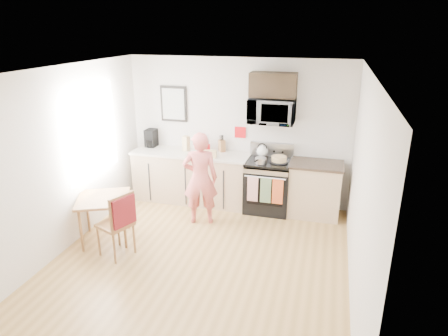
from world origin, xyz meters
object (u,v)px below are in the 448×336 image
(person, at_px, (200,179))
(chair, at_px, (120,217))
(microwave, at_px, (272,111))
(range, at_px, (268,187))
(dining_table, at_px, (103,203))
(cake, at_px, (279,159))

(person, relative_size, chair, 1.58)
(microwave, distance_m, person, 1.64)
(microwave, height_order, chair, microwave)
(microwave, xyz_separation_m, chair, (-1.70, -2.18, -1.13))
(range, height_order, microwave, microwave)
(dining_table, relative_size, cake, 2.74)
(dining_table, height_order, chair, chair)
(range, relative_size, chair, 1.19)
(chair, height_order, cake, cake)
(range, xyz_separation_m, dining_table, (-2.19, -1.69, 0.18))
(person, bearing_deg, dining_table, 21.18)
(range, height_order, chair, range)
(range, bearing_deg, microwave, 90.06)
(microwave, bearing_deg, chair, -127.85)
(microwave, xyz_separation_m, person, (-0.99, -0.86, -0.99))
(range, distance_m, person, 1.29)
(microwave, distance_m, dining_table, 3.06)
(chair, distance_m, cake, 2.78)
(range, xyz_separation_m, chair, (-1.70, -2.08, 0.19))
(range, bearing_deg, dining_table, -142.41)
(range, relative_size, person, 0.75)
(microwave, xyz_separation_m, cake, (0.18, -0.15, -0.79))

